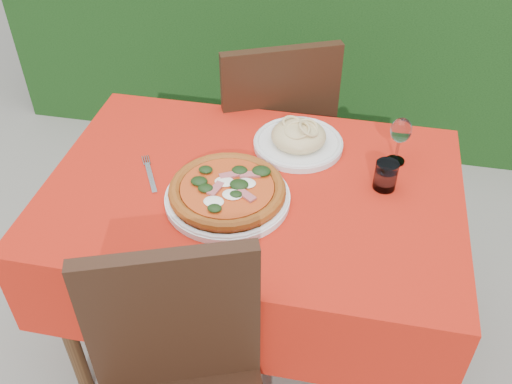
% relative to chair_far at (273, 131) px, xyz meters
% --- Properties ---
extents(ground, '(60.00, 60.00, 0.00)m').
position_rel_chair_far_xyz_m(ground, '(0.04, -0.58, -0.55)').
color(ground, slate).
rests_on(ground, ground).
extents(dining_table, '(1.26, 0.86, 0.75)m').
position_rel_chair_far_xyz_m(dining_table, '(0.04, -0.58, 0.04)').
color(dining_table, '#432A15').
rests_on(dining_table, ground).
extents(chair_far, '(0.58, 0.58, 0.97)m').
position_rel_chair_far_xyz_m(chair_far, '(0.00, 0.00, 0.00)').
color(chair_far, black).
rests_on(chair_far, ground).
extents(pizza_plate, '(0.37, 0.37, 0.07)m').
position_rel_chair_far_xyz_m(pizza_plate, '(-0.02, -0.67, 0.23)').
color(pizza_plate, white).
rests_on(pizza_plate, dining_table).
extents(pasta_plate, '(0.29, 0.29, 0.08)m').
position_rel_chair_far_xyz_m(pasta_plate, '(0.15, -0.35, 0.22)').
color(pasta_plate, silver).
rests_on(pasta_plate, dining_table).
extents(water_glass, '(0.07, 0.07, 0.09)m').
position_rel_chair_far_xyz_m(water_glass, '(0.43, -0.51, 0.23)').
color(water_glass, silver).
rests_on(water_glass, dining_table).
extents(wine_glass, '(0.07, 0.07, 0.16)m').
position_rel_chair_far_xyz_m(wine_glass, '(0.46, -0.37, 0.31)').
color(wine_glass, silver).
rests_on(wine_glass, dining_table).
extents(fork, '(0.12, 0.19, 0.01)m').
position_rel_chair_far_xyz_m(fork, '(-0.28, -0.61, 0.20)').
color(fork, silver).
rests_on(fork, dining_table).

